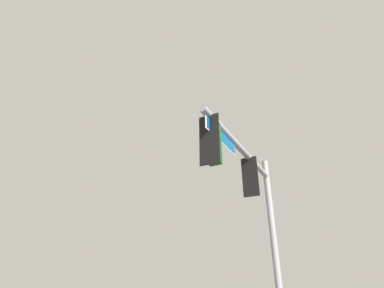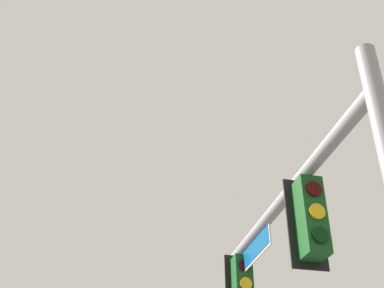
# 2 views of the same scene
# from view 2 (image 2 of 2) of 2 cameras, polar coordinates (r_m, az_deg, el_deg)

# --- Properties ---
(signal_pole_near) EXTENTS (5.49, 1.33, 6.23)m
(signal_pole_near) POSITION_cam_2_polar(r_m,az_deg,el_deg) (7.25, 12.59, -11.73)
(signal_pole_near) COLOR gray
(signal_pole_near) RESTS_ON ground_plane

